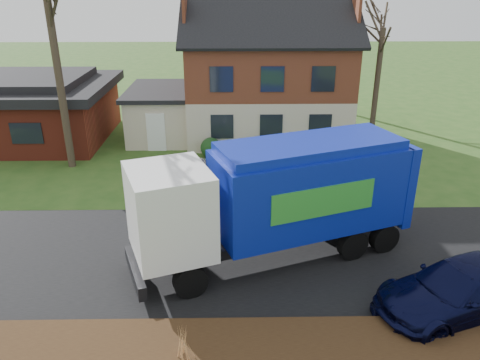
{
  "coord_description": "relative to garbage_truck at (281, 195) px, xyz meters",
  "views": [
    {
      "loc": [
        -0.06,
        -13.64,
        8.66
      ],
      "look_at": [
        0.22,
        2.5,
        1.73
      ],
      "focal_mm": 35.0,
      "sensor_mm": 36.0,
      "label": 1
    }
  ],
  "objects": [
    {
      "name": "road",
      "position": [
        -1.5,
        0.02,
        -2.29
      ],
      "size": [
        80.0,
        7.0,
        0.02
      ],
      "primitive_type": "cube",
      "color": "black",
      "rests_on": "ground"
    },
    {
      "name": "silver_sedan",
      "position": [
        -3.14,
        5.02,
        -1.56
      ],
      "size": [
        4.66,
        2.2,
        1.48
      ],
      "primitive_type": "imported",
      "rotation": [
        0.0,
        0.0,
        1.42
      ],
      "color": "#ADAFB5",
      "rests_on": "ground"
    },
    {
      "name": "grass_clump_mid",
      "position": [
        -2.68,
        -4.94,
        -1.55
      ],
      "size": [
        0.32,
        0.26,
        0.89
      ],
      "color": "tan",
      "rests_on": "mulch_verge"
    },
    {
      "name": "main_house",
      "position": [
        -0.01,
        13.93,
        1.73
      ],
      "size": [
        12.95,
        8.95,
        9.26
      ],
      "color": "beige",
      "rests_on": "ground"
    },
    {
      "name": "tree_front_east",
      "position": [
        6.11,
        10.98,
        5.18
      ],
      "size": [
        3.31,
        3.31,
        9.2
      ],
      "color": "#3E3225",
      "rests_on": "ground"
    },
    {
      "name": "navy_wagon",
      "position": [
        4.8,
        -2.98,
        -1.55
      ],
      "size": [
        5.56,
        3.7,
        1.5
      ],
      "primitive_type": "imported",
      "rotation": [
        0.0,
        0.0,
        -1.23
      ],
      "color": "black",
      "rests_on": "ground"
    },
    {
      "name": "ranch_house",
      "position": [
        -13.5,
        13.02,
        -0.48
      ],
      "size": [
        9.8,
        8.2,
        3.7
      ],
      "color": "maroon",
      "rests_on": "ground"
    },
    {
      "name": "garbage_truck",
      "position": [
        0.0,
        0.0,
        0.0
      ],
      "size": [
        9.58,
        5.58,
        3.98
      ],
      "rotation": [
        0.0,
        0.0,
        0.36
      ],
      "color": "black",
      "rests_on": "ground"
    },
    {
      "name": "ground",
      "position": [
        -1.5,
        0.02,
        -2.3
      ],
      "size": [
        120.0,
        120.0,
        0.0
      ],
      "primitive_type": "plane",
      "color": "#2A511B",
      "rests_on": "ground"
    }
  ]
}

